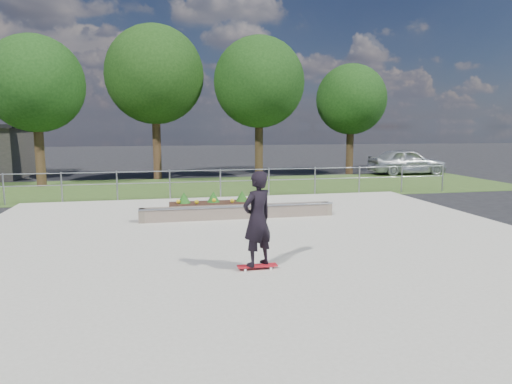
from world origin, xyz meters
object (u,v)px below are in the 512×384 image
(grind_ledge, at_px, (238,212))
(parked_car, at_px, (407,162))
(planter_bed, at_px, (214,205))
(skateboarder, at_px, (257,219))

(grind_ledge, bearing_deg, parked_car, 42.78)
(planter_bed, xyz_separation_m, skateboarder, (0.08, -6.65, 0.83))
(grind_ledge, distance_m, skateboarder, 5.21)
(skateboarder, distance_m, parked_car, 20.82)
(skateboarder, bearing_deg, planter_bed, 90.68)
(parked_car, bearing_deg, grind_ledge, 135.67)
(parked_car, bearing_deg, skateboarder, 145.12)
(skateboarder, bearing_deg, parked_car, 52.23)
(planter_bed, bearing_deg, parked_car, 37.40)
(grind_ledge, bearing_deg, skateboarder, -95.53)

